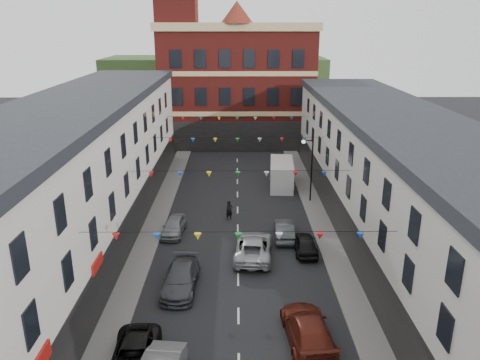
{
  "coord_description": "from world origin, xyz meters",
  "views": [
    {
      "loc": [
        -0.09,
        -26.86,
        15.86
      ],
      "look_at": [
        0.2,
        9.47,
        3.69
      ],
      "focal_mm": 35.0,
      "sensor_mm": 36.0,
      "label": 1
    }
  ],
  "objects_px": {
    "car_right_f": "(282,179)",
    "moving_car": "(253,247)",
    "car_left_e": "(174,226)",
    "white_van": "(282,174)",
    "car_right_e": "(284,230)",
    "car_right_d": "(305,244)",
    "car_left_c": "(134,357)",
    "car_right_c": "(308,330)",
    "pedestrian": "(229,211)",
    "car_left_d": "(181,278)",
    "street_lamp": "(309,162)"
  },
  "relations": [
    {
      "from": "car_left_c",
      "to": "car_left_e",
      "type": "height_order",
      "value": "car_left_e"
    },
    {
      "from": "white_van",
      "to": "pedestrian",
      "type": "xyz_separation_m",
      "value": [
        -5.22,
        -8.69,
        -0.45
      ]
    },
    {
      "from": "moving_car",
      "to": "car_right_d",
      "type": "bearing_deg",
      "value": -165.94
    },
    {
      "from": "pedestrian",
      "to": "car_left_c",
      "type": "bearing_deg",
      "value": -127.3
    },
    {
      "from": "moving_car",
      "to": "white_van",
      "type": "xyz_separation_m",
      "value": [
        3.42,
        15.29,
        0.53
      ]
    },
    {
      "from": "car_left_c",
      "to": "car_right_e",
      "type": "xyz_separation_m",
      "value": [
        8.63,
        14.48,
        0.01
      ]
    },
    {
      "from": "car_right_e",
      "to": "moving_car",
      "type": "distance_m",
      "value": 3.93
    },
    {
      "from": "moving_car",
      "to": "car_right_c",
      "type": "bearing_deg",
      "value": 109.08
    },
    {
      "from": "car_left_e",
      "to": "pedestrian",
      "type": "height_order",
      "value": "pedestrian"
    },
    {
      "from": "car_right_d",
      "to": "car_right_e",
      "type": "relative_size",
      "value": 0.96
    },
    {
      "from": "car_right_d",
      "to": "pedestrian",
      "type": "relative_size",
      "value": 2.31
    },
    {
      "from": "car_right_d",
      "to": "pedestrian",
      "type": "xyz_separation_m",
      "value": [
        -5.6,
        5.95,
        0.18
      ]
    },
    {
      "from": "street_lamp",
      "to": "car_left_e",
      "type": "height_order",
      "value": "street_lamp"
    },
    {
      "from": "car_left_c",
      "to": "car_right_d",
      "type": "relative_size",
      "value": 1.21
    },
    {
      "from": "street_lamp",
      "to": "car_left_d",
      "type": "xyz_separation_m",
      "value": [
        -10.15,
        -15.06,
        -3.17
      ]
    },
    {
      "from": "car_left_c",
      "to": "car_left_d",
      "type": "height_order",
      "value": "car_left_d"
    },
    {
      "from": "pedestrian",
      "to": "moving_car",
      "type": "bearing_deg",
      "value": -98.53
    },
    {
      "from": "car_left_e",
      "to": "car_right_c",
      "type": "bearing_deg",
      "value": -53.02
    },
    {
      "from": "car_right_d",
      "to": "car_right_c",
      "type": "bearing_deg",
      "value": 82.21
    },
    {
      "from": "car_left_d",
      "to": "car_right_e",
      "type": "relative_size",
      "value": 1.23
    },
    {
      "from": "street_lamp",
      "to": "moving_car",
      "type": "distance_m",
      "value": 12.48
    },
    {
      "from": "car_right_d",
      "to": "white_van",
      "type": "height_order",
      "value": "white_van"
    },
    {
      "from": "car_right_e",
      "to": "car_right_c",
      "type": "bearing_deg",
      "value": 92.32
    },
    {
      "from": "car_left_e",
      "to": "white_van",
      "type": "bearing_deg",
      "value": 54.35
    },
    {
      "from": "car_right_f",
      "to": "moving_car",
      "type": "distance_m",
      "value": 16.08
    },
    {
      "from": "car_right_e",
      "to": "street_lamp",
      "type": "bearing_deg",
      "value": -108.53
    },
    {
      "from": "street_lamp",
      "to": "car_left_d",
      "type": "bearing_deg",
      "value": -123.97
    },
    {
      "from": "car_left_c",
      "to": "white_van",
      "type": "bearing_deg",
      "value": 68.1
    },
    {
      "from": "car_left_d",
      "to": "car_right_c",
      "type": "xyz_separation_m",
      "value": [
        7.2,
        -5.34,
        0.06
      ]
    },
    {
      "from": "car_right_f",
      "to": "car_right_e",
      "type": "bearing_deg",
      "value": 84.16
    },
    {
      "from": "car_right_e",
      "to": "pedestrian",
      "type": "relative_size",
      "value": 2.4
    },
    {
      "from": "car_left_d",
      "to": "car_left_e",
      "type": "xyz_separation_m",
      "value": [
        -1.46,
        8.14,
        -0.06
      ]
    },
    {
      "from": "car_right_c",
      "to": "white_van",
      "type": "bearing_deg",
      "value": -96.71
    },
    {
      "from": "car_left_e",
      "to": "pedestrian",
      "type": "bearing_deg",
      "value": 36.54
    },
    {
      "from": "car_right_d",
      "to": "car_left_c",
      "type": "bearing_deg",
      "value": 49.99
    },
    {
      "from": "car_left_e",
      "to": "car_left_c",
      "type": "bearing_deg",
      "value": -85.64
    },
    {
      "from": "car_left_e",
      "to": "car_right_e",
      "type": "xyz_separation_m",
      "value": [
        8.66,
        -0.82,
        0.0
      ]
    },
    {
      "from": "car_right_e",
      "to": "moving_car",
      "type": "relative_size",
      "value": 0.74
    },
    {
      "from": "car_left_c",
      "to": "car_left_e",
      "type": "xyz_separation_m",
      "value": [
        -0.02,
        15.3,
        0.01
      ]
    },
    {
      "from": "street_lamp",
      "to": "moving_car",
      "type": "bearing_deg",
      "value": -116.85
    },
    {
      "from": "car_left_c",
      "to": "pedestrian",
      "type": "distance_m",
      "value": 18.56
    },
    {
      "from": "car_left_d",
      "to": "white_van",
      "type": "xyz_separation_m",
      "value": [
        8.11,
        19.57,
        0.57
      ]
    },
    {
      "from": "car_left_c",
      "to": "moving_car",
      "type": "distance_m",
      "value": 12.99
    },
    {
      "from": "street_lamp",
      "to": "car_left_c",
      "type": "relative_size",
      "value": 1.26
    },
    {
      "from": "car_left_c",
      "to": "car_right_c",
      "type": "height_order",
      "value": "car_right_c"
    },
    {
      "from": "street_lamp",
      "to": "car_left_d",
      "type": "distance_m",
      "value": 18.44
    },
    {
      "from": "white_van",
      "to": "car_left_c",
      "type": "bearing_deg",
      "value": -105.46
    },
    {
      "from": "car_right_d",
      "to": "moving_car",
      "type": "relative_size",
      "value": 0.71
    },
    {
      "from": "car_left_e",
      "to": "white_van",
      "type": "relative_size",
      "value": 0.67
    },
    {
      "from": "car_left_e",
      "to": "car_right_c",
      "type": "distance_m",
      "value": 16.02
    }
  ]
}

